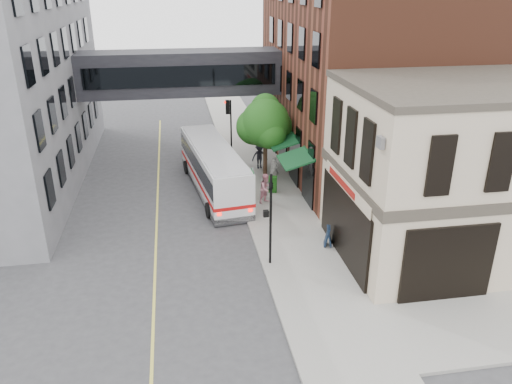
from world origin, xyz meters
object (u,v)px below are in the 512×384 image
object	(u,v)px
pedestrian_a	(274,169)
sandwich_board	(328,236)
bus	(213,167)
pedestrian_c	(260,156)
newspaper_box	(273,184)
pedestrian_b	(266,188)

from	to	relation	value
pedestrian_a	sandwich_board	distance (m)	9.15
bus	sandwich_board	world-z (taller)	bus
pedestrian_c	pedestrian_a	bearing A→B (deg)	-85.30
pedestrian_a	pedestrian_c	distance (m)	2.65
newspaper_box	sandwich_board	bearing A→B (deg)	-63.79
pedestrian_a	pedestrian_c	xyz separation A→B (m)	(-0.53, 2.59, 0.08)
pedestrian_b	pedestrian_c	bearing A→B (deg)	51.53
pedestrian_b	pedestrian_a	bearing A→B (deg)	38.49
newspaper_box	bus	bearing A→B (deg)	177.07
pedestrian_a	newspaper_box	size ratio (longest dim) A/B	1.62
pedestrian_a	pedestrian_c	world-z (taller)	pedestrian_c
pedestrian_c	pedestrian_b	bearing A→B (deg)	-103.01
pedestrian_b	pedestrian_c	xyz separation A→B (m)	(0.65, 5.96, -0.02)
bus	pedestrian_a	bearing A→B (deg)	8.26
pedestrian_a	newspaper_box	distance (m)	1.88
bus	sandwich_board	bearing A→B (deg)	-59.59
bus	pedestrian_a	size ratio (longest dim) A/B	6.71
pedestrian_c	sandwich_board	bearing A→B (deg)	-89.68
pedestrian_b	pedestrian_c	distance (m)	6.00
pedestrian_a	sandwich_board	size ratio (longest dim) A/B	1.58
pedestrian_b	sandwich_board	bearing A→B (deg)	-102.04
pedestrian_a	sandwich_board	world-z (taller)	pedestrian_a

